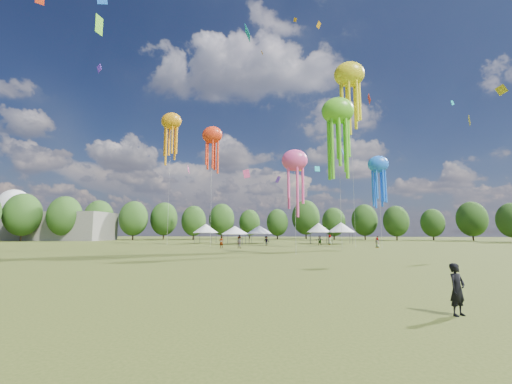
# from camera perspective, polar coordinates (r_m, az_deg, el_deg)

# --- Properties ---
(ground) EXTENTS (300.00, 300.00, 0.00)m
(ground) POSITION_cam_1_polar(r_m,az_deg,el_deg) (13.16, -2.27, -18.11)
(ground) COLOR #384416
(ground) RESTS_ON ground
(observer_main) EXTENTS (0.68, 0.62, 1.55)m
(observer_main) POSITION_cam_1_polar(r_m,az_deg,el_deg) (11.80, 32.35, -14.50)
(observer_main) COLOR black
(observer_main) RESTS_ON ground
(spectator_near) EXTENTS (1.02, 0.91, 1.72)m
(spectator_near) POSITION_cam_1_polar(r_m,az_deg,el_deg) (48.86, -3.04, -9.04)
(spectator_near) COLOR gray
(spectator_near) RESTS_ON ground
(spectators_far) EXTENTS (29.47, 22.87, 1.90)m
(spectators_far) POSITION_cam_1_polar(r_m,az_deg,el_deg) (61.04, 8.69, -8.56)
(spectators_far) COLOR gray
(spectators_far) RESTS_ON ground
(festival_tents) EXTENTS (34.23, 9.83, 4.41)m
(festival_tents) POSITION_cam_1_polar(r_m,az_deg,el_deg) (67.51, 2.99, -6.55)
(festival_tents) COLOR #47474C
(festival_tents) RESTS_ON ground
(show_kites) EXTENTS (40.38, 24.07, 32.24)m
(show_kites) POSITION_cam_1_polar(r_m,az_deg,el_deg) (55.28, 7.89, 12.39)
(show_kites) COLOR #FB3816
(show_kites) RESTS_ON ground
(small_kites) EXTENTS (75.88, 65.49, 46.37)m
(small_kites) POSITION_cam_1_polar(r_m,az_deg,el_deg) (61.81, 5.99, 19.58)
(small_kites) COLOR #FB3816
(small_kites) RESTS_ON ground
(treeline) EXTENTS (201.57, 95.24, 13.43)m
(treeline) POSITION_cam_1_polar(r_m,az_deg,el_deg) (75.60, 2.89, -4.04)
(treeline) COLOR #38281C
(treeline) RESTS_ON ground
(hangar) EXTENTS (40.00, 12.00, 8.00)m
(hangar) POSITION_cam_1_polar(r_m,az_deg,el_deg) (112.62, -33.88, -5.15)
(hangar) COLOR gray
(hangar) RESTS_ON ground
(radome) EXTENTS (9.00, 9.00, 16.00)m
(radome) POSITION_cam_1_polar(r_m,az_deg,el_deg) (128.14, -37.31, -2.31)
(radome) COLOR white
(radome) RESTS_ON ground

